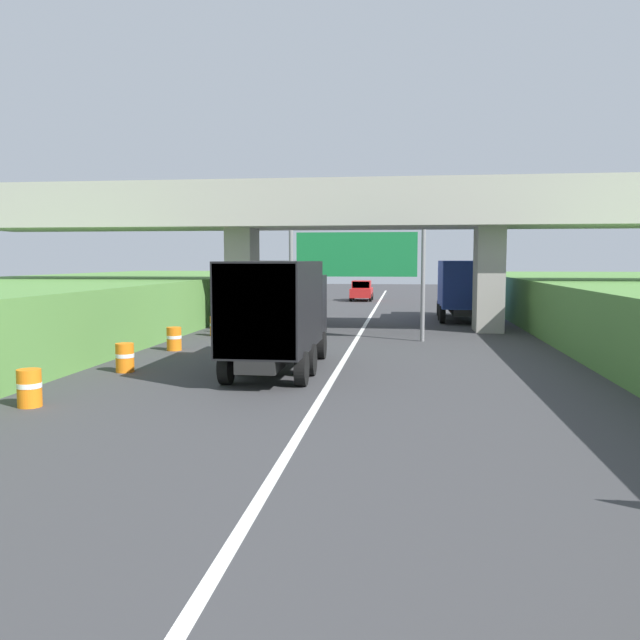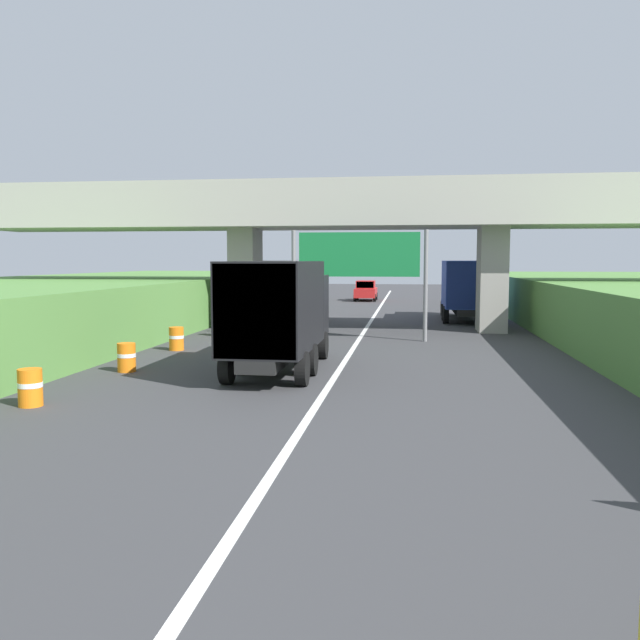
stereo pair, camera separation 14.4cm
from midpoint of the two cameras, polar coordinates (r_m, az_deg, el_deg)
The scene contains 11 objects.
lane_centre_stripe at distance 25.70m, azimuth 2.48°, elevation -2.56°, with size 0.20×99.67×0.01m, color white.
overpass_bridge at distance 32.96m, azimuth 3.62°, elevation 8.57°, with size 40.00×4.80×7.26m.
overhead_highway_sign at distance 28.47m, azimuth 3.02°, elevation 5.16°, with size 5.88×0.18×4.76m.
truck_blue at distance 39.09m, azimuth 11.86°, elevation 2.84°, with size 2.44×7.30×3.44m.
truck_white at distance 38.12m, azimuth -3.60°, elevation 2.88°, with size 2.44×7.30×3.44m.
truck_black at distance 20.47m, azimuth -3.79°, elevation 0.88°, with size 2.44×7.30×3.44m.
car_red at distance 56.56m, azimuth 3.55°, elevation 2.55°, with size 1.86×4.10×1.72m.
construction_barrel_2 at distance 17.17m, azimuth -24.07°, elevation -5.37°, with size 0.57×0.57×0.90m.
construction_barrel_3 at distance 21.40m, azimuth -16.71°, elevation -3.12°, with size 0.57×0.57×0.90m.
construction_barrel_4 at distance 26.01m, azimuth -12.67°, elevation -1.58°, with size 0.57×0.57×0.90m.
construction_barrel_5 at distance 30.60m, azimuth -9.11°, elevation -0.51°, with size 0.57×0.57×0.90m.
Camera 1 is at (2.05, 4.45, 3.48)m, focal length 36.99 mm.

